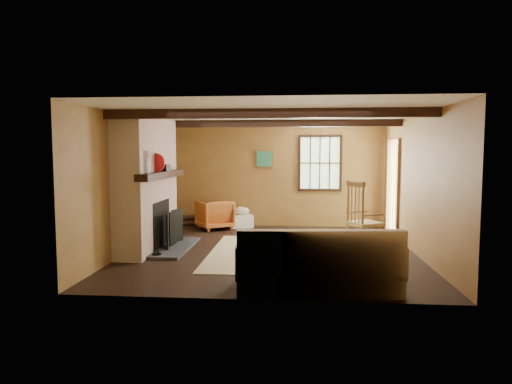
# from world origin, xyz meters

# --- Properties ---
(ground) EXTENTS (5.50, 5.50, 0.00)m
(ground) POSITION_xyz_m (0.00, 0.00, 0.00)
(ground) COLOR black
(ground) RESTS_ON ground
(room_envelope) EXTENTS (5.02, 5.52, 2.44)m
(room_envelope) POSITION_xyz_m (0.22, 0.26, 1.63)
(room_envelope) COLOR olive
(room_envelope) RESTS_ON ground
(fireplace) EXTENTS (1.02, 2.30, 2.40)m
(fireplace) POSITION_xyz_m (-2.23, -0.00, 1.10)
(fireplace) COLOR #943C39
(fireplace) RESTS_ON ground
(rug) EXTENTS (2.50, 3.00, 0.01)m
(rug) POSITION_xyz_m (0.20, -0.20, 0.00)
(rug) COLOR tan
(rug) RESTS_ON ground
(rocking_chair) EXTENTS (1.02, 0.85, 1.25)m
(rocking_chair) POSITION_xyz_m (1.63, 0.20, 0.53)
(rocking_chair) COLOR tan
(rocking_chair) RESTS_ON ground
(sofa) EXTENTS (2.13, 1.09, 0.83)m
(sofa) POSITION_xyz_m (0.71, -2.31, 0.30)
(sofa) COLOR beige
(sofa) RESTS_ON ground
(firewood_pile) EXTENTS (0.72, 0.13, 0.26)m
(firewood_pile) POSITION_xyz_m (-1.97, 2.60, 0.13)
(firewood_pile) COLOR brown
(firewood_pile) RESTS_ON ground
(laundry_basket) EXTENTS (0.60, 0.53, 0.30)m
(laundry_basket) POSITION_xyz_m (-0.82, 2.44, 0.15)
(laundry_basket) COLOR white
(laundry_basket) RESTS_ON ground
(basket_pillow) EXTENTS (0.44, 0.38, 0.19)m
(basket_pillow) POSITION_xyz_m (-0.82, 2.44, 0.39)
(basket_pillow) COLOR beige
(basket_pillow) RESTS_ON laundry_basket
(armchair) EXTENTS (0.99, 1.00, 0.66)m
(armchair) POSITION_xyz_m (-1.41, 2.18, 0.33)
(armchair) COLOR #BF6026
(armchair) RESTS_ON ground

